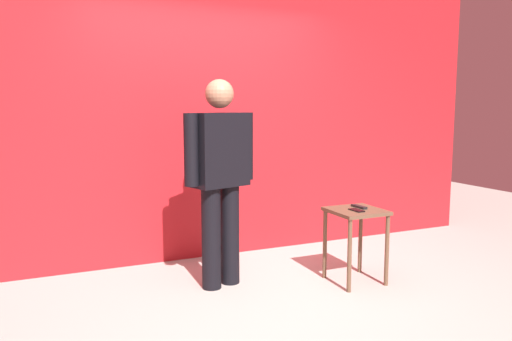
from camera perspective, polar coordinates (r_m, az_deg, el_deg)
The scene contains 6 objects.
ground_plane at distance 3.93m, azimuth 2.64°, elevation -15.29°, with size 12.00×12.00×0.00m, color #B7B2A8.
back_wall_red at distance 5.03m, azimuth -5.09°, elevation 7.43°, with size 6.29×0.12×3.04m, color red.
standing_person at distance 4.15m, azimuth -4.10°, elevation -0.21°, with size 0.68×0.35×1.73m.
side_table at distance 4.40m, azimuth 11.27°, elevation -5.98°, with size 0.44×0.44×0.64m.
cell_phone at distance 4.31m, azimuth 11.35°, elevation -4.44°, with size 0.07×0.14×0.01m, color black.
tv_remote at distance 4.44m, azimuth 11.62°, elevation -4.04°, with size 0.04×0.17×0.02m, color black.
Camera 1 is at (-1.63, -3.24, 1.52)m, focal length 35.22 mm.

